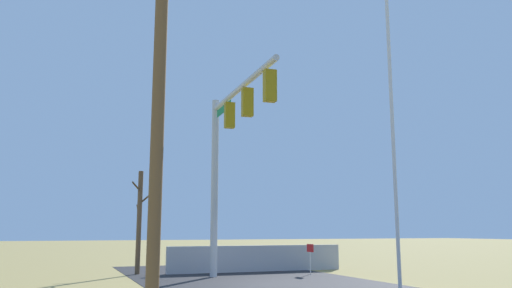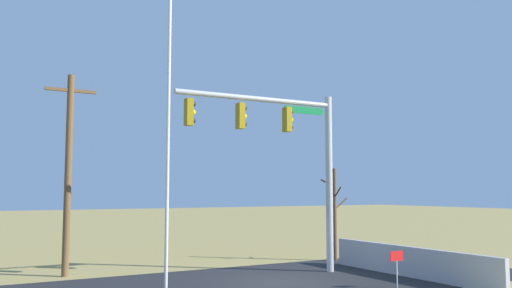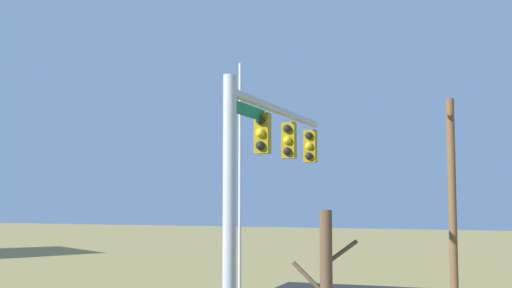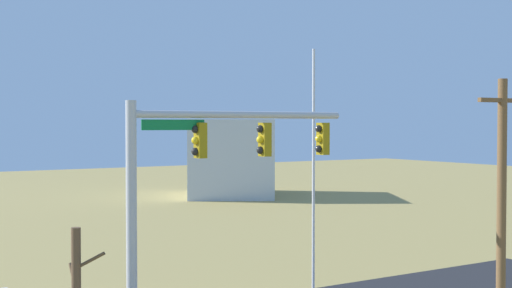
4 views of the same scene
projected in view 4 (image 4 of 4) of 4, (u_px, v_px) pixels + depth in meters
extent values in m
cylinder|color=#B2B5BA|center=(132.00, 237.00, 18.13)|extent=(0.28, 0.28, 7.01)
cylinder|color=#B2B5BA|center=(243.00, 115.00, 19.71)|extent=(6.57, 0.38, 0.20)
cube|color=#0F7238|center=(174.00, 125.00, 18.65)|extent=(1.80, 0.08, 0.28)
cube|color=#937A0F|center=(200.00, 140.00, 19.06)|extent=(0.25, 0.37, 0.96)
sphere|color=black|center=(195.00, 129.00, 18.98)|extent=(0.22, 0.22, 0.22)
sphere|color=yellow|center=(195.00, 140.00, 18.98)|extent=(0.22, 0.22, 0.22)
sphere|color=black|center=(195.00, 152.00, 18.99)|extent=(0.22, 0.22, 0.22)
cube|color=#937A0F|center=(265.00, 140.00, 20.09)|extent=(0.25, 0.37, 0.96)
sphere|color=black|center=(260.00, 129.00, 20.01)|extent=(0.22, 0.22, 0.22)
sphere|color=yellow|center=(260.00, 140.00, 20.02)|extent=(0.22, 0.22, 0.22)
sphere|color=black|center=(260.00, 150.00, 20.03)|extent=(0.22, 0.22, 0.22)
cube|color=#937A0F|center=(323.00, 139.00, 21.13)|extent=(0.25, 0.37, 0.96)
sphere|color=black|center=(319.00, 129.00, 21.04)|extent=(0.22, 0.22, 0.22)
sphere|color=yellow|center=(319.00, 139.00, 21.05)|extent=(0.22, 0.22, 0.22)
sphere|color=black|center=(319.00, 149.00, 21.06)|extent=(0.22, 0.22, 0.22)
cylinder|color=silver|center=(313.00, 178.00, 24.60)|extent=(0.10, 0.10, 9.01)
cylinder|color=brown|center=(501.00, 216.00, 19.71)|extent=(0.26, 0.26, 7.66)
cube|color=brown|center=(503.00, 100.00, 19.61)|extent=(1.90, 0.12, 0.12)
cylinder|color=brown|center=(90.00, 261.00, 14.71)|extent=(0.54, 0.47, 0.39)
cylinder|color=brown|center=(73.00, 278.00, 15.01)|extent=(0.12, 0.61, 0.55)
cube|color=silver|center=(232.00, 158.00, 63.05)|extent=(11.09, 11.88, 6.78)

